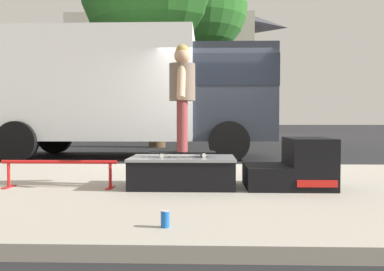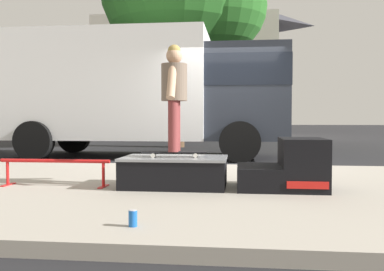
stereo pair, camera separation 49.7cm
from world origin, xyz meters
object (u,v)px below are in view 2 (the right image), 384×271
kicker_ramp (289,168)px  box_truck (146,89)px  grind_rail (55,166)px  skate_box (175,171)px  soda_can (133,218)px  skater_kid (174,89)px  skateboard (174,152)px

kicker_ramp → box_truck: 6.21m
kicker_ramp → grind_rail: (-2.81, -0.12, -0.00)m
skate_box → soda_can: bearing=-90.7°
soda_can → box_truck: (-1.52, 7.25, 1.52)m
kicker_ramp → skater_kid: 1.64m
skater_kid → soda_can: skater_kid is taller
kicker_ramp → skate_box: bearing=180.0°
soda_can → grind_rail: bearing=128.6°
skateboard → grind_rail: bearing=-176.4°
kicker_ramp → box_truck: (-2.89, 5.33, 1.33)m
skateboard → box_truck: (-1.54, 5.36, 1.16)m
skate_box → kicker_ramp: (1.35, -0.00, 0.05)m
skateboard → soda_can: 1.92m
kicker_ramp → skateboard: size_ratio=1.26×
soda_can → box_truck: 7.56m
box_truck → kicker_ramp: bearing=-61.5°
skate_box → grind_rail: skate_box is taller
skate_box → skateboard: bearing=-92.9°
kicker_ramp → grind_rail: 2.81m
skate_box → box_truck: (-1.54, 5.33, 1.39)m
grind_rail → soda_can: bearing=-51.4°
kicker_ramp → skater_kid: size_ratio=0.79×
kicker_ramp → grind_rail: bearing=-177.6°
soda_can → box_truck: box_truck is taller
skater_kid → box_truck: (-1.54, 5.36, 0.40)m
skateboard → soda_can: bearing=-90.7°
kicker_ramp → skateboard: bearing=-179.0°
skate_box → kicker_ramp: 1.35m
skateboard → skater_kid: size_ratio=0.63×
skater_kid → box_truck: size_ratio=0.18×
skateboard → skate_box: bearing=87.1°
kicker_ramp → grind_rail: kicker_ramp is taller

